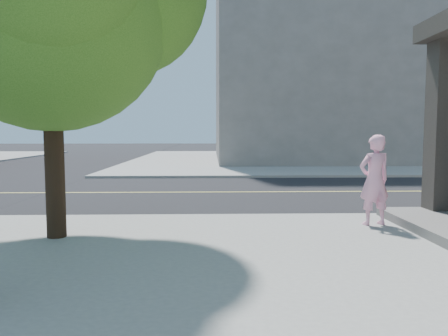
{
  "coord_description": "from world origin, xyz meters",
  "views": [
    {
      "loc": [
        4.58,
        -9.92,
        2.02
      ],
      "look_at": [
        4.83,
        -1.18,
        1.3
      ],
      "focal_mm": 34.45,
      "sensor_mm": 36.0,
      "label": 1
    }
  ],
  "objects": [
    {
      "name": "filler_ne",
      "position": [
        14.0,
        22.0,
        7.12
      ],
      "size": [
        18.0,
        16.0,
        14.0
      ],
      "primitive_type": "cube",
      "color": "slate",
      "rests_on": "sidewalk_ne"
    },
    {
      "name": "road_ew",
      "position": [
        0.0,
        4.5,
        0.01
      ],
      "size": [
        140.0,
        9.0,
        0.01
      ],
      "primitive_type": "cube",
      "color": "black",
      "rests_on": "ground"
    },
    {
      "name": "ground",
      "position": [
        0.0,
        0.0,
        0.0
      ],
      "size": [
        140.0,
        140.0,
        0.0
      ],
      "primitive_type": "plane",
      "color": "black",
      "rests_on": "ground"
    },
    {
      "name": "man_on_phone",
      "position": [
        7.92,
        -1.25,
        1.05
      ],
      "size": [
        0.76,
        0.59,
        1.86
      ],
      "primitive_type": "imported",
      "rotation": [
        0.0,
        0.0,
        3.37
      ],
      "color": "#F9A4C6",
      "rests_on": "sidewalk_se"
    },
    {
      "name": "sidewalk_ne",
      "position": [
        13.5,
        21.5,
        0.06
      ],
      "size": [
        29.0,
        25.0,
        0.12
      ],
      "primitive_type": "cube",
      "color": "gray",
      "rests_on": "ground"
    }
  ]
}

